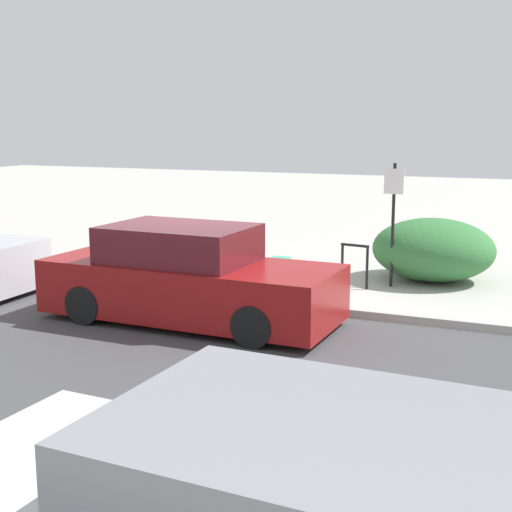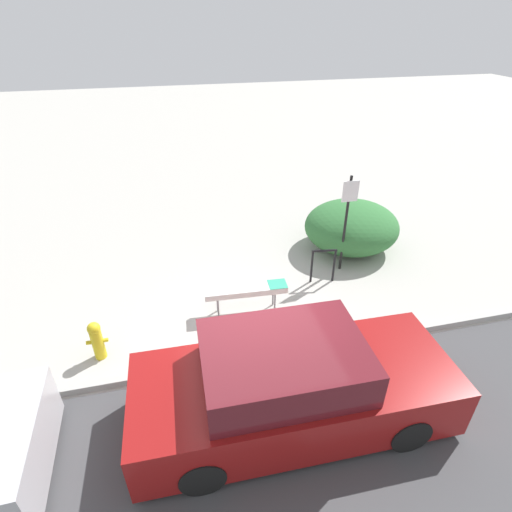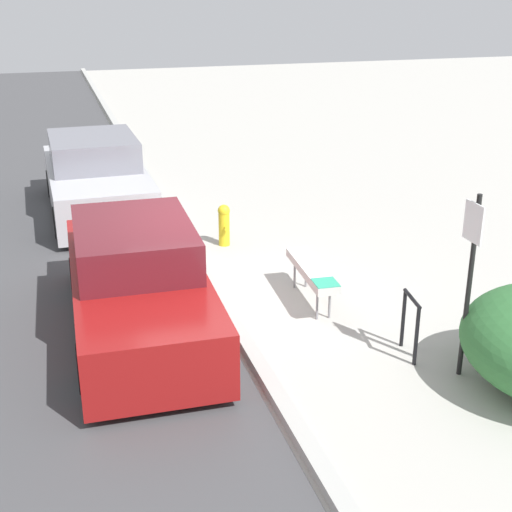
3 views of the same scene
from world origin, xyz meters
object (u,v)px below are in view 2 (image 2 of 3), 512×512
bench (246,290)px  sign_post (347,216)px  parked_car_near (292,387)px  fire_hydrant (97,339)px  bike_rack (323,262)px

bench → sign_post: bearing=25.3°
parked_car_near → fire_hydrant: bearing=147.4°
parked_car_near → sign_post: bearing=58.0°
fire_hydrant → parked_car_near: bearing=-34.0°
bike_rack → parked_car_near: bearing=-118.6°
sign_post → parked_car_near: 4.34m
bike_rack → parked_car_near: parked_car_near is taller
bike_rack → sign_post: (0.60, 0.37, 0.88)m
bench → bike_rack: bike_rack is taller
bike_rack → sign_post: sign_post is taller
bench → parked_car_near: (0.11, -2.58, 0.16)m
bench → bike_rack: (1.86, 0.63, -0.01)m
bike_rack → fire_hydrant: 4.80m
bench → fire_hydrant: fire_hydrant is taller
sign_post → fire_hydrant: sign_post is taller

